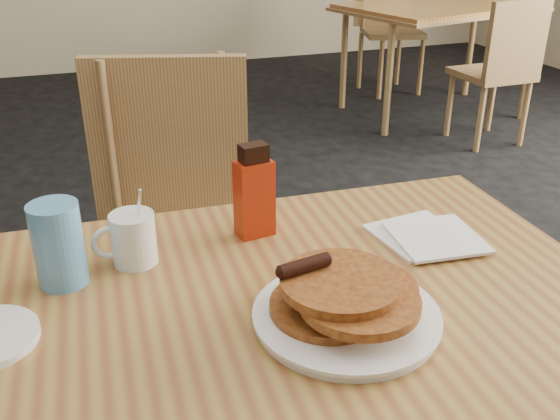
% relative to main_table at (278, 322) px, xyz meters
% --- Properties ---
extents(main_table, '(1.20, 0.85, 0.75)m').
position_rel_main_table_xyz_m(main_table, '(0.00, 0.00, 0.00)').
color(main_table, olive).
rests_on(main_table, floor).
extents(neighbor_table, '(1.43, 1.13, 0.75)m').
position_rel_main_table_xyz_m(neighbor_table, '(2.19, 2.93, 0.00)').
color(neighbor_table, olive).
rests_on(neighbor_table, floor).
extents(chair_main_far, '(0.55, 0.55, 0.97)m').
position_rel_main_table_xyz_m(chair_main_far, '(-0.02, 0.75, -0.12)').
color(chair_main_far, tan).
rests_on(chair_main_far, floor).
extents(chair_neighbor_far, '(0.53, 0.54, 0.95)m').
position_rel_main_table_xyz_m(chair_neighbor_far, '(2.20, 3.65, -0.14)').
color(chair_neighbor_far, tan).
rests_on(chair_neighbor_far, floor).
extents(chair_neighbor_near, '(0.40, 0.40, 0.87)m').
position_rel_main_table_xyz_m(chair_neighbor_near, '(2.19, 2.22, -0.19)').
color(chair_neighbor_near, tan).
rests_on(chair_neighbor_near, floor).
extents(pancake_plate, '(0.29, 0.29, 0.10)m').
position_rel_main_table_xyz_m(pancake_plate, '(0.08, -0.09, 0.07)').
color(pancake_plate, white).
rests_on(pancake_plate, main_table).
extents(coffee_mug, '(0.11, 0.08, 0.15)m').
position_rel_main_table_xyz_m(coffee_mug, '(-0.20, 0.20, 0.09)').
color(coffee_mug, white).
rests_on(coffee_mug, main_table).
extents(syrup_bottle, '(0.07, 0.05, 0.18)m').
position_rel_main_table_xyz_m(syrup_bottle, '(0.03, 0.23, 0.13)').
color(syrup_bottle, maroon).
rests_on(syrup_bottle, main_table).
extents(napkin_stack, '(0.19, 0.20, 0.01)m').
position_rel_main_table_xyz_m(napkin_stack, '(0.34, 0.10, 0.05)').
color(napkin_stack, white).
rests_on(napkin_stack, main_table).
extents(blue_tumbler, '(0.09, 0.09, 0.14)m').
position_rel_main_table_xyz_m(blue_tumbler, '(-0.32, 0.17, 0.12)').
color(blue_tumbler, '#5593C8').
rests_on(blue_tumbler, main_table).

